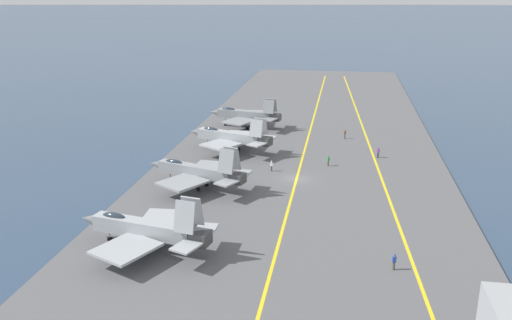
{
  "coord_description": "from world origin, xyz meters",
  "views": [
    {
      "loc": [
        -75.61,
        -6.35,
        27.23
      ],
      "look_at": [
        0.37,
        6.17,
        2.9
      ],
      "focal_mm": 38.0,
      "sensor_mm": 36.0,
      "label": 1
    }
  ],
  "objects_px": {
    "parked_jet_second": "(198,171)",
    "crew_brown_vest": "(345,134)",
    "crew_white_vest": "(272,165)",
    "parked_jet_third": "(231,137)",
    "parked_jet_fourth": "(246,115)",
    "parked_jet_nearest": "(146,229)",
    "crew_purple_vest": "(378,152)",
    "crew_blue_vest": "(394,261)",
    "crew_green_vest": "(328,160)"
  },
  "relations": [
    {
      "from": "parked_jet_third",
      "to": "crew_blue_vest",
      "type": "distance_m",
      "value": 45.06
    },
    {
      "from": "parked_jet_nearest",
      "to": "crew_brown_vest",
      "type": "height_order",
      "value": "parked_jet_nearest"
    },
    {
      "from": "parked_jet_third",
      "to": "crew_white_vest",
      "type": "relative_size",
      "value": 9.46
    },
    {
      "from": "crew_brown_vest",
      "to": "parked_jet_third",
      "type": "bearing_deg",
      "value": 121.43
    },
    {
      "from": "parked_jet_nearest",
      "to": "crew_blue_vest",
      "type": "relative_size",
      "value": 8.99
    },
    {
      "from": "crew_green_vest",
      "to": "crew_blue_vest",
      "type": "distance_m",
      "value": 33.47
    },
    {
      "from": "parked_jet_second",
      "to": "parked_jet_third",
      "type": "height_order",
      "value": "parked_jet_second"
    },
    {
      "from": "parked_jet_second",
      "to": "crew_purple_vest",
      "type": "height_order",
      "value": "parked_jet_second"
    },
    {
      "from": "crew_white_vest",
      "to": "crew_brown_vest",
      "type": "relative_size",
      "value": 0.92
    },
    {
      "from": "parked_jet_nearest",
      "to": "crew_brown_vest",
      "type": "xyz_separation_m",
      "value": [
        49.18,
        -20.78,
        -1.36
      ]
    },
    {
      "from": "parked_jet_third",
      "to": "crew_brown_vest",
      "type": "distance_m",
      "value": 22.7
    },
    {
      "from": "crew_blue_vest",
      "to": "crew_purple_vest",
      "type": "bearing_deg",
      "value": -0.48
    },
    {
      "from": "parked_jet_nearest",
      "to": "parked_jet_third",
      "type": "height_order",
      "value": "parked_jet_nearest"
    },
    {
      "from": "parked_jet_second",
      "to": "parked_jet_fourth",
      "type": "relative_size",
      "value": 1.03
    },
    {
      "from": "parked_jet_third",
      "to": "parked_jet_fourth",
      "type": "xyz_separation_m",
      "value": [
        17.27,
        0.54,
        -0.05
      ]
    },
    {
      "from": "parked_jet_nearest",
      "to": "crew_blue_vest",
      "type": "xyz_separation_m",
      "value": [
        -0.36,
        -26.02,
        -1.4
      ]
    },
    {
      "from": "parked_jet_third",
      "to": "crew_purple_vest",
      "type": "height_order",
      "value": "parked_jet_third"
    },
    {
      "from": "parked_jet_nearest",
      "to": "crew_green_vest",
      "type": "height_order",
      "value": "parked_jet_nearest"
    },
    {
      "from": "crew_green_vest",
      "to": "crew_purple_vest",
      "type": "distance_m",
      "value": 9.94
    },
    {
      "from": "crew_blue_vest",
      "to": "crew_brown_vest",
      "type": "bearing_deg",
      "value": 6.03
    },
    {
      "from": "crew_blue_vest",
      "to": "parked_jet_second",
      "type": "bearing_deg",
      "value": 52.62
    },
    {
      "from": "parked_jet_second",
      "to": "crew_brown_vest",
      "type": "relative_size",
      "value": 8.62
    },
    {
      "from": "parked_jet_third",
      "to": "crew_white_vest",
      "type": "xyz_separation_m",
      "value": [
        -9.2,
        -8.3,
        -1.77
      ]
    },
    {
      "from": "parked_jet_third",
      "to": "parked_jet_fourth",
      "type": "height_order",
      "value": "parked_jet_third"
    },
    {
      "from": "parked_jet_fourth",
      "to": "crew_purple_vest",
      "type": "height_order",
      "value": "parked_jet_fourth"
    },
    {
      "from": "crew_white_vest",
      "to": "crew_purple_vest",
      "type": "bearing_deg",
      "value": -59.19
    },
    {
      "from": "parked_jet_fourth",
      "to": "crew_white_vest",
      "type": "xyz_separation_m",
      "value": [
        -26.47,
        -8.84,
        -1.72
      ]
    },
    {
      "from": "parked_jet_nearest",
      "to": "parked_jet_fourth",
      "type": "xyz_separation_m",
      "value": [
        54.64,
        -0.93,
        0.29
      ]
    },
    {
      "from": "parked_jet_fourth",
      "to": "crew_brown_vest",
      "type": "bearing_deg",
      "value": -105.38
    },
    {
      "from": "parked_jet_nearest",
      "to": "crew_green_vest",
      "type": "distance_m",
      "value": 37.06
    },
    {
      "from": "parked_jet_second",
      "to": "parked_jet_third",
      "type": "bearing_deg",
      "value": -2.84
    },
    {
      "from": "parked_jet_second",
      "to": "parked_jet_nearest",
      "type": "bearing_deg",
      "value": 178.33
    },
    {
      "from": "parked_jet_nearest",
      "to": "parked_jet_fourth",
      "type": "height_order",
      "value": "parked_jet_nearest"
    },
    {
      "from": "parked_jet_nearest",
      "to": "crew_white_vest",
      "type": "xyz_separation_m",
      "value": [
        28.17,
        -9.77,
        -1.43
      ]
    },
    {
      "from": "parked_jet_second",
      "to": "crew_white_vest",
      "type": "relative_size",
      "value": 9.32
    },
    {
      "from": "crew_white_vest",
      "to": "crew_brown_vest",
      "type": "distance_m",
      "value": 23.72
    },
    {
      "from": "parked_jet_second",
      "to": "parked_jet_fourth",
      "type": "bearing_deg",
      "value": -0.6
    },
    {
      "from": "parked_jet_second",
      "to": "crew_brown_vest",
      "type": "distance_m",
      "value": 36.29
    },
    {
      "from": "parked_jet_nearest",
      "to": "crew_white_vest",
      "type": "height_order",
      "value": "parked_jet_nearest"
    },
    {
      "from": "parked_jet_fourth",
      "to": "crew_green_vest",
      "type": "height_order",
      "value": "parked_jet_fourth"
    },
    {
      "from": "crew_white_vest",
      "to": "crew_green_vest",
      "type": "relative_size",
      "value": 0.95
    },
    {
      "from": "parked_jet_second",
      "to": "crew_blue_vest",
      "type": "xyz_separation_m",
      "value": [
        -19.46,
        -25.46,
        -1.54
      ]
    },
    {
      "from": "crew_brown_vest",
      "to": "crew_purple_vest",
      "type": "bearing_deg",
      "value": -153.46
    },
    {
      "from": "parked_jet_nearest",
      "to": "parked_jet_second",
      "type": "distance_m",
      "value": 19.1
    },
    {
      "from": "parked_jet_third",
      "to": "crew_purple_vest",
      "type": "bearing_deg",
      "value": -88.43
    },
    {
      "from": "parked_jet_third",
      "to": "parked_jet_nearest",
      "type": "bearing_deg",
      "value": 177.75
    },
    {
      "from": "parked_jet_third",
      "to": "crew_brown_vest",
      "type": "relative_size",
      "value": 8.75
    },
    {
      "from": "crew_brown_vest",
      "to": "parked_jet_nearest",
      "type": "bearing_deg",
      "value": 157.09
    },
    {
      "from": "parked_jet_third",
      "to": "crew_purple_vest",
      "type": "xyz_separation_m",
      "value": [
        0.68,
        -24.87,
        -1.74
      ]
    },
    {
      "from": "parked_jet_third",
      "to": "crew_blue_vest",
      "type": "xyz_separation_m",
      "value": [
        -37.74,
        -24.56,
        -1.73
      ]
    }
  ]
}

